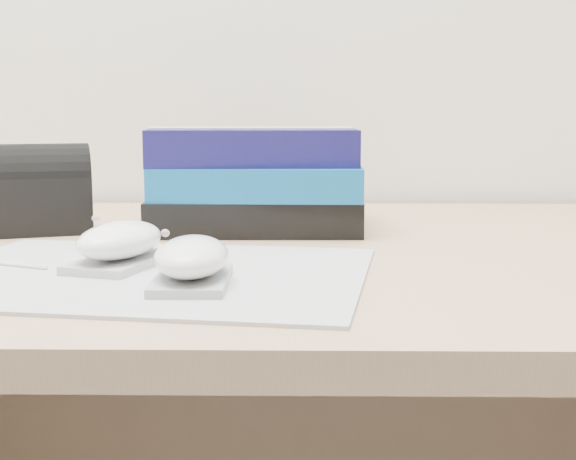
{
  "coord_description": "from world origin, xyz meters",
  "views": [
    {
      "loc": [
        -0.07,
        0.69,
        0.88
      ],
      "look_at": [
        -0.08,
        1.42,
        0.77
      ],
      "focal_mm": 50.0,
      "sensor_mm": 36.0,
      "label": 1
    }
  ],
  "objects_px": {
    "book_stack": "(256,179)",
    "pouch": "(39,190)",
    "mouse_rear": "(120,244)",
    "desk": "(357,422)",
    "mouse_front": "(192,261)"
  },
  "relations": [
    {
      "from": "book_stack",
      "to": "pouch",
      "type": "relative_size",
      "value": 1.88
    },
    {
      "from": "mouse_rear",
      "to": "book_stack",
      "type": "xyz_separation_m",
      "value": [
        0.11,
        0.27,
        0.04
      ]
    },
    {
      "from": "desk",
      "to": "pouch",
      "type": "relative_size",
      "value": 11.31
    },
    {
      "from": "desk",
      "to": "pouch",
      "type": "height_order",
      "value": "pouch"
    },
    {
      "from": "desk",
      "to": "mouse_rear",
      "type": "height_order",
      "value": "mouse_rear"
    },
    {
      "from": "mouse_front",
      "to": "book_stack",
      "type": "bearing_deg",
      "value": 84.25
    },
    {
      "from": "desk",
      "to": "mouse_front",
      "type": "xyz_separation_m",
      "value": [
        -0.16,
        -0.29,
        0.26
      ]
    },
    {
      "from": "mouse_front",
      "to": "book_stack",
      "type": "relative_size",
      "value": 0.43
    },
    {
      "from": "mouse_front",
      "to": "book_stack",
      "type": "distance_m",
      "value": 0.36
    },
    {
      "from": "desk",
      "to": "book_stack",
      "type": "relative_size",
      "value": 6.01
    },
    {
      "from": "mouse_rear",
      "to": "mouse_front",
      "type": "height_order",
      "value": "mouse_rear"
    },
    {
      "from": "book_stack",
      "to": "pouch",
      "type": "distance_m",
      "value": 0.27
    },
    {
      "from": "desk",
      "to": "mouse_front",
      "type": "bearing_deg",
      "value": -119.79
    },
    {
      "from": "book_stack",
      "to": "mouse_rear",
      "type": "bearing_deg",
      "value": -112.72
    },
    {
      "from": "desk",
      "to": "mouse_front",
      "type": "height_order",
      "value": "mouse_front"
    }
  ]
}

